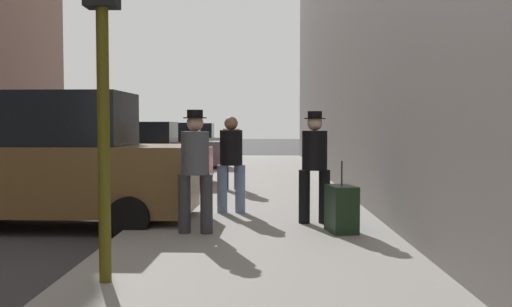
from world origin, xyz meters
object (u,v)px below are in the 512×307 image
parked_bronze_suv (57,166)px  pedestrian_in_tan_coat (231,150)px  rolling_suitcase (341,209)px  fire_hydrant (184,183)px  pedestrian_with_fedora (315,161)px  parked_red_hatchback (133,158)px  traffic_light (102,17)px  parked_gray_coupe (168,148)px  parked_silver_sedan (190,143)px  pedestrian_in_jeans (231,159)px  pedestrian_with_beanie (195,165)px

parked_bronze_suv → pedestrian_in_tan_coat: size_ratio=2.73×
rolling_suitcase → fire_hydrant: bearing=128.3°
pedestrian_with_fedora → rolling_suitcase: size_ratio=1.71×
parked_red_hatchback → traffic_light: (1.85, -9.40, 1.91)m
pedestrian_in_tan_coat → parked_gray_coupe: bearing=110.7°
parked_gray_coupe → pedestrian_with_fedora: 12.54m
parked_silver_sedan → pedestrian_in_tan_coat: size_ratio=2.47×
parked_bronze_suv → pedestrian_in_jeans: parked_bronze_suv is taller
pedestrian_with_beanie → parked_silver_sedan: bearing=97.4°
pedestrian_with_beanie → pedestrian_with_fedora: bearing=25.5°
pedestrian_with_fedora → pedestrian_in_tan_coat: bearing=108.4°
parked_bronze_suv → fire_hydrant: parked_bronze_suv is taller
traffic_light → rolling_suitcase: bearing=44.3°
pedestrian_with_fedora → parked_gray_coupe: bearing=109.8°
parked_red_hatchback → pedestrian_with_beanie: (2.46, -6.85, 0.29)m
pedestrian_in_jeans → rolling_suitcase: pedestrian_in_jeans is taller
pedestrian_in_jeans → parked_gray_coupe: bearing=105.0°
parked_bronze_suv → parked_silver_sedan: size_ratio=1.11×
parked_silver_sedan → rolling_suitcase: bearing=-76.4°
traffic_light → pedestrian_in_jeans: bearing=77.2°
parked_red_hatchback → pedestrian_with_fedora: pedestrian_with_fedora is taller
pedestrian_in_jeans → traffic_light: bearing=-102.8°
traffic_light → rolling_suitcase: (2.72, 2.65, -2.27)m
traffic_light → pedestrian_in_jeans: size_ratio=2.11×
parked_bronze_suv → pedestrian_with_beanie: size_ratio=2.62×
fire_hydrant → pedestrian_in_tan_coat: pedestrian_in_tan_coat is taller
traffic_light → pedestrian_with_fedora: bearing=54.9°
parked_gray_coupe → traffic_light: traffic_light is taller
rolling_suitcase → traffic_light: bearing=-135.7°
parked_bronze_suv → traffic_light: 4.61m
fire_hydrant → pedestrian_in_jeans: size_ratio=0.41×
rolling_suitcase → pedestrian_in_jeans: bearing=132.9°
fire_hydrant → pedestrian_with_fedora: 3.74m
parked_gray_coupe → pedestrian_with_fedora: size_ratio=2.37×
parked_silver_sedan → pedestrian_with_beanie: pedestrian_with_beanie is taller
parked_gray_coupe → pedestrian_with_beanie: pedestrian_with_beanie is taller
parked_silver_sedan → pedestrian_with_fedora: 18.59m
parked_bronze_suv → pedestrian_in_tan_coat: 5.02m
pedestrian_with_fedora → pedestrian_in_jeans: 1.75m
parked_silver_sedan → traffic_light: 21.66m
parked_red_hatchback → parked_silver_sedan: (-0.00, 12.10, 0.00)m
pedestrian_in_jeans → fire_hydrant: bearing=122.5°
parked_red_hatchback → parked_gray_coupe: bearing=90.0°
pedestrian_with_beanie → parked_red_hatchback: bearing=109.7°
rolling_suitcase → pedestrian_with_fedora: bearing=113.5°
parked_gray_coupe → pedestrian_in_jeans: (2.87, -10.71, 0.26)m
pedestrian_with_fedora → pedestrian_in_jeans: (-1.38, 1.08, -0.03)m
parked_bronze_suv → fire_hydrant: (1.80, 2.31, -0.54)m
fire_hydrant → rolling_suitcase: rolling_suitcase is taller
pedestrian_in_tan_coat → pedestrian_in_jeans: (0.19, -3.61, 0.00)m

